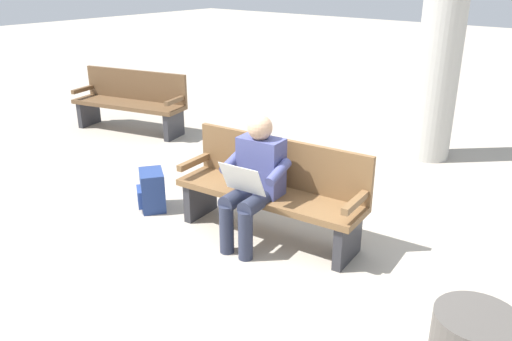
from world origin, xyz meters
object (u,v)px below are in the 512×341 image
object	(u,v)px
bench_near	(272,188)
backpack	(152,190)
bench_far	(131,101)
support_pillar	(447,1)
person_seated	(254,178)

from	to	relation	value
bench_near	backpack	world-z (taller)	bench_near
bench_near	bench_far	bearing A→B (deg)	-25.12
bench_far	support_pillar	size ratio (longest dim) A/B	0.47
person_seated	support_pillar	xyz separation A→B (m)	(-0.33, -3.22, 1.34)
person_seated	backpack	xyz separation A→B (m)	(1.27, 0.13, -0.43)
backpack	bench_far	xyz separation A→B (m)	(2.40, -1.64, 0.26)
bench_far	support_pillar	bearing A→B (deg)	-171.07
person_seated	support_pillar	bearing A→B (deg)	-101.88
person_seated	backpack	bearing A→B (deg)	-0.30
backpack	bench_near	bearing A→B (deg)	-164.24
bench_near	bench_far	xyz separation A→B (m)	(3.68, -1.28, 0.00)
bench_near	support_pillar	world-z (taller)	support_pillar
bench_near	support_pillar	distance (m)	3.36
bench_far	support_pillar	distance (m)	4.60
bench_near	person_seated	distance (m)	0.29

